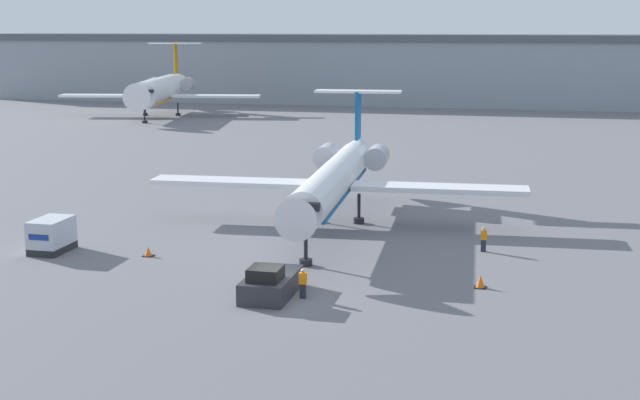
# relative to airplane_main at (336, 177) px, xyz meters

# --- Properties ---
(ground_plane) EXTENTS (600.00, 600.00, 0.00)m
(ground_plane) POSITION_rel_airplane_main_xyz_m (0.82, -18.61, -3.46)
(ground_plane) COLOR slate
(terminal_building) EXTENTS (180.00, 16.80, 12.55)m
(terminal_building) POSITION_rel_airplane_main_xyz_m (0.82, 101.39, 2.84)
(terminal_building) COLOR #8C939E
(terminal_building) RESTS_ON ground
(airplane_main) EXTENTS (27.43, 27.81, 8.84)m
(airplane_main) POSITION_rel_airplane_main_xyz_m (0.00, 0.00, 0.00)
(airplane_main) COLOR white
(airplane_main) RESTS_ON ground
(pushback_tug) EXTENTS (2.39, 4.79, 1.84)m
(pushback_tug) POSITION_rel_airplane_main_xyz_m (0.31, -17.93, -2.78)
(pushback_tug) COLOR #2D2D33
(pushback_tug) RESTS_ON ground
(luggage_cart) EXTENTS (1.92, 3.12, 2.16)m
(luggage_cart) POSITION_rel_airplane_main_xyz_m (-15.94, -12.06, -2.38)
(luggage_cart) COLOR #232326
(luggage_cart) RESTS_ON ground
(worker_near_tug) EXTENTS (0.40, 0.24, 1.63)m
(worker_near_tug) POSITION_rel_airplane_main_xyz_m (2.09, -17.98, -2.62)
(worker_near_tug) COLOR #232838
(worker_near_tug) RESTS_ON ground
(worker_by_wing) EXTENTS (0.40, 0.24, 1.62)m
(worker_by_wing) POSITION_rel_airplane_main_xyz_m (10.90, -5.76, -2.62)
(worker_by_wing) COLOR #232838
(worker_by_wing) RESTS_ON ground
(traffic_cone_left) EXTENTS (0.65, 0.65, 0.61)m
(traffic_cone_left) POSITION_rel_airplane_main_xyz_m (-9.51, -11.70, -3.17)
(traffic_cone_left) COLOR black
(traffic_cone_left) RESTS_ON ground
(traffic_cone_right) EXTENTS (0.67, 0.67, 0.74)m
(traffic_cone_right) POSITION_rel_airplane_main_xyz_m (11.15, -13.89, -3.11)
(traffic_cone_right) COLOR black
(traffic_cone_right) RESTS_ON ground
(airplane_parked_far_left) EXTENTS (31.81, 28.87, 11.23)m
(airplane_parked_far_left) POSITION_rel_airplane_main_xyz_m (-43.45, 69.68, 0.63)
(airplane_parked_far_left) COLOR white
(airplane_parked_far_left) RESTS_ON ground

